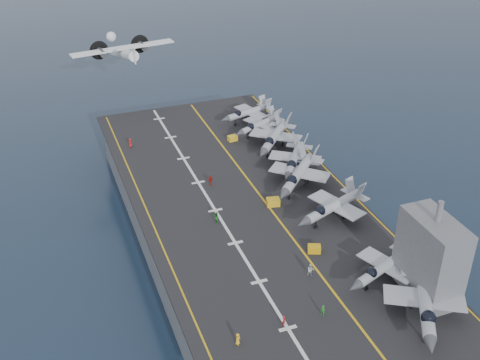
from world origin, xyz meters
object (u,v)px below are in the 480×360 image
object	(u,v)px
fighter_jet_0	(425,301)
transport_plane	(124,54)
tow_cart_a	(314,249)
island_superstructure	(432,248)

from	to	relation	value
fighter_jet_0	transport_plane	world-z (taller)	transport_plane
tow_cart_a	fighter_jet_0	bearing A→B (deg)	-68.32
island_superstructure	fighter_jet_0	xyz separation A→B (m)	(-3.28, -4.35, -4.70)
transport_plane	fighter_jet_0	bearing A→B (deg)	-76.04
tow_cart_a	transport_plane	xyz separation A→B (m)	(-14.81, 70.33, 10.59)
tow_cart_a	transport_plane	distance (m)	72.65
island_superstructure	tow_cart_a	bearing A→B (deg)	127.46
island_superstructure	transport_plane	size ratio (longest dim) A/B	0.57
tow_cart_a	transport_plane	bearing A→B (deg)	101.89
tow_cart_a	transport_plane	size ratio (longest dim) A/B	0.09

